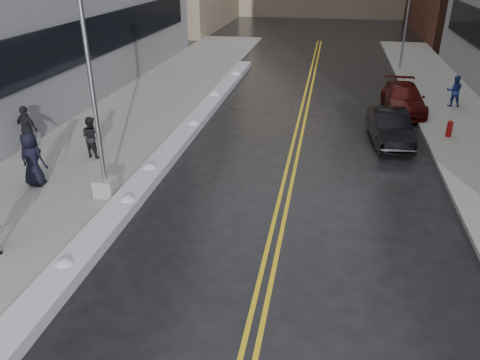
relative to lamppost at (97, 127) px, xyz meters
The scene contains 15 objects.
ground 4.62m from the lamppost, 31.22° to the right, with size 160.00×160.00×0.00m, color black.
sidewalk_west 8.72m from the lamppost, 107.03° to the left, with size 5.50×50.00×0.15m, color gray.
sidewalk_east 15.71m from the lamppost, 31.03° to the left, with size 4.00×50.00×0.15m, color gray.
lane_line_left 10.12m from the lamppost, 54.77° to the left, with size 0.12×50.00×0.01m, color gold.
lane_line_right 10.29m from the lamppost, 53.36° to the left, with size 0.12×50.00×0.01m, color gold.
snow_ridge 6.50m from the lamppost, 81.94° to the left, with size 0.90×30.00×0.34m, color silver.
lamppost is the anchor object (origin of this frame).
fire_hydrant 14.81m from the lamppost, 33.04° to the left, with size 0.26×0.26×0.73m.
traffic_signal 24.98m from the lamppost, 61.79° to the left, with size 0.16×0.20×6.00m.
pedestrian_b 3.89m from the lamppost, 123.12° to the left, with size 0.79×0.62×1.64m, color black.
pedestrian_c 3.11m from the lamppost, behind, with size 0.94×0.61×1.91m, color black.
pedestrian_d 5.85m from the lamppost, 147.00° to the left, with size 1.10×0.46×1.87m, color black.
pedestrian_east 18.64m from the lamppost, 43.76° to the left, with size 0.78×0.61×1.61m, color navy.
car_black 12.21m from the lamppost, 36.59° to the left, with size 1.45×4.15×1.37m, color black.
car_maroon 16.19m from the lamppost, 47.81° to the left, with size 1.91×4.69×1.36m, color #480D0B.
Camera 1 is at (3.65, -10.70, 7.40)m, focal length 35.00 mm.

